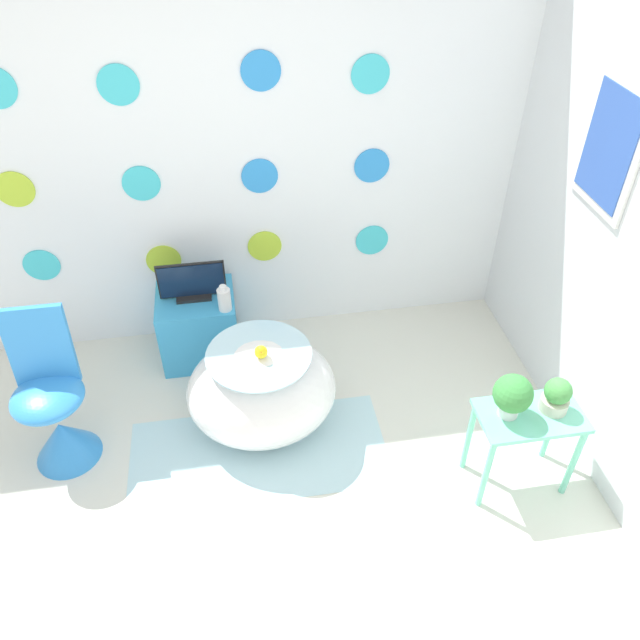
# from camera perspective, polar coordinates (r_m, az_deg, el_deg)

# --- Properties ---
(ground_plane) EXTENTS (12.00, 12.00, 0.00)m
(ground_plane) POSITION_cam_1_polar(r_m,az_deg,el_deg) (3.05, -7.12, -24.95)
(ground_plane) COLOR silver
(wall_back_dotted) EXTENTS (4.74, 0.05, 2.60)m
(wall_back_dotted) POSITION_cam_1_polar(r_m,az_deg,el_deg) (3.63, -11.00, 15.48)
(wall_back_dotted) COLOR white
(wall_back_dotted) RESTS_ON ground_plane
(wall_right) EXTENTS (0.06, 2.98, 2.60)m
(wall_right) POSITION_cam_1_polar(r_m,az_deg,el_deg) (3.25, 25.11, 9.52)
(wall_right) COLOR silver
(wall_right) RESTS_ON ground_plane
(rug) EXTENTS (1.39, 0.64, 0.01)m
(rug) POSITION_cam_1_polar(r_m,az_deg,el_deg) (3.51, -5.62, -11.97)
(rug) COLOR silver
(rug) RESTS_ON ground_plane
(bathtub) EXTENTS (0.81, 0.67, 0.58)m
(bathtub) POSITION_cam_1_polar(r_m,az_deg,el_deg) (3.42, -5.34, -6.44)
(bathtub) COLOR white
(bathtub) RESTS_ON ground_plane
(rubber_duck) EXTENTS (0.07, 0.07, 0.08)m
(rubber_duck) POSITION_cam_1_polar(r_m,az_deg,el_deg) (3.16, -5.42, -2.90)
(rubber_duck) COLOR yellow
(rubber_duck) RESTS_ON bathtub
(chair) EXTENTS (0.36, 0.37, 0.90)m
(chair) POSITION_cam_1_polar(r_m,az_deg,el_deg) (3.55, -22.93, -8.23)
(chair) COLOR #338CE0
(chair) RESTS_ON ground_plane
(tv_cabinet) EXTENTS (0.47, 0.42, 0.45)m
(tv_cabinet) POSITION_cam_1_polar(r_m,az_deg,el_deg) (3.98, -11.01, -0.51)
(tv_cabinet) COLOR #389ED6
(tv_cabinet) RESTS_ON ground_plane
(tv) EXTENTS (0.40, 0.12, 0.24)m
(tv) POSITION_cam_1_polar(r_m,az_deg,el_deg) (3.78, -11.63, 3.34)
(tv) COLOR black
(tv) RESTS_ON tv_cabinet
(vase) EXTENTS (0.08, 0.08, 0.17)m
(vase) POSITION_cam_1_polar(r_m,az_deg,el_deg) (3.67, -8.75, 1.91)
(vase) COLOR white
(vase) RESTS_ON tv_cabinet
(side_table) EXTENTS (0.51, 0.29, 0.50)m
(side_table) POSITION_cam_1_polar(r_m,az_deg,el_deg) (3.24, 18.39, -9.36)
(side_table) COLOR #72D8B7
(side_table) RESTS_ON ground_plane
(potted_plant_left) EXTENTS (0.19, 0.19, 0.23)m
(potted_plant_left) POSITION_cam_1_polar(r_m,az_deg,el_deg) (3.04, 17.20, -6.56)
(potted_plant_left) COLOR white
(potted_plant_left) RESTS_ON side_table
(potted_plant_right) EXTENTS (0.13, 0.13, 0.18)m
(potted_plant_right) POSITION_cam_1_polar(r_m,az_deg,el_deg) (3.17, 20.82, -6.49)
(potted_plant_right) COLOR beige
(potted_plant_right) RESTS_ON side_table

